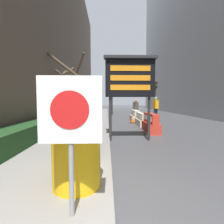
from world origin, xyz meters
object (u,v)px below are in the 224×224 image
(traffic_light_near_curb, at_px, (112,89))
(pedestrian_passerby, at_px, (136,108))
(message_board, at_px, (130,78))
(pedestrian_worker, at_px, (156,106))
(barrel_drum_middle, at_px, (80,142))
(jersey_barrier_white, at_px, (135,116))
(traffic_cone_near, at_px, (132,119))
(jersey_barrier_cream, at_px, (141,120))
(traffic_light_far_side, at_px, (156,90))
(warning_sign, at_px, (70,119))
(barrel_drum_foreground, at_px, (77,157))
(jersey_barrier_red_striped, at_px, (151,124))

(traffic_light_near_curb, height_order, pedestrian_passerby, traffic_light_near_curb)
(message_board, distance_m, pedestrian_worker, 8.14)
(barrel_drum_middle, distance_m, pedestrian_worker, 11.16)
(jersey_barrier_white, xyz_separation_m, traffic_cone_near, (-0.39, -1.34, -0.08))
(jersey_barrier_cream, distance_m, pedestrian_worker, 3.80)
(barrel_drum_middle, distance_m, traffic_light_near_curb, 14.96)
(traffic_cone_near, bearing_deg, pedestrian_worker, 44.93)
(traffic_light_far_side, xyz_separation_m, pedestrian_passerby, (-3.87, -8.05, -1.88))
(traffic_light_near_curb, bearing_deg, jersey_barrier_cream, -78.71)
(barrel_drum_middle, bearing_deg, warning_sign, -84.75)
(barrel_drum_middle, height_order, message_board, message_board)
(warning_sign, bearing_deg, barrel_drum_middle, 95.25)
(barrel_drum_foreground, bearing_deg, traffic_light_near_curb, 86.21)
(warning_sign, xyz_separation_m, message_board, (1.28, 4.56, 1.05))
(warning_sign, relative_size, message_board, 0.52)
(jersey_barrier_cream, height_order, traffic_light_far_side, traffic_light_far_side)
(jersey_barrier_red_striped, xyz_separation_m, traffic_light_near_curb, (-1.56, 10.20, 2.35))
(traffic_light_far_side, bearing_deg, jersey_barrier_cream, -109.81)
(traffic_cone_near, bearing_deg, traffic_light_near_curb, 99.86)
(jersey_barrier_cream, distance_m, pedestrian_passerby, 3.26)
(message_board, height_order, jersey_barrier_white, message_board)
(warning_sign, relative_size, traffic_light_far_side, 0.42)
(warning_sign, bearing_deg, pedestrian_worker, 70.01)
(message_board, distance_m, traffic_light_far_side, 16.30)
(warning_sign, xyz_separation_m, jersey_barrier_cream, (2.55, 8.73, -0.98))
(traffic_cone_near, distance_m, pedestrian_passerby, 2.31)
(warning_sign, relative_size, jersey_barrier_cream, 0.87)
(jersey_barrier_red_striped, distance_m, traffic_light_far_side, 14.41)
(jersey_barrier_cream, height_order, traffic_cone_near, jersey_barrier_cream)
(barrel_drum_middle, height_order, jersey_barrier_cream, barrel_drum_middle)
(barrel_drum_middle, bearing_deg, pedestrian_passerby, 74.07)
(warning_sign, distance_m, traffic_cone_near, 10.08)
(jersey_barrier_cream, relative_size, pedestrian_passerby, 1.17)
(traffic_cone_near, bearing_deg, warning_sign, -102.43)
(traffic_cone_near, bearing_deg, jersey_barrier_red_striped, -83.56)
(barrel_drum_foreground, distance_m, pedestrian_passerby, 11.53)
(barrel_drum_foreground, height_order, jersey_barrier_red_striped, barrel_drum_foreground)
(jersey_barrier_white, bearing_deg, message_board, -100.88)
(barrel_drum_foreground, bearing_deg, jersey_barrier_cream, 71.89)
(barrel_drum_middle, height_order, pedestrian_worker, pedestrian_worker)
(warning_sign, height_order, pedestrian_passerby, warning_sign)
(message_board, xyz_separation_m, traffic_light_near_curb, (-0.30, 12.00, 0.39))
(traffic_cone_near, bearing_deg, barrel_drum_middle, -106.22)
(jersey_barrier_cream, bearing_deg, pedestrian_worker, 60.91)
(message_board, distance_m, jersey_barrier_white, 6.98)
(warning_sign, bearing_deg, jersey_barrier_cream, 73.74)
(jersey_barrier_white, distance_m, pedestrian_worker, 2.13)
(message_board, bearing_deg, pedestrian_passerby, 78.93)
(barrel_drum_middle, relative_size, message_board, 0.30)
(traffic_light_near_curb, bearing_deg, jersey_barrier_red_striped, -81.29)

